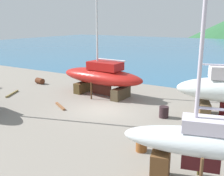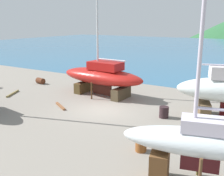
# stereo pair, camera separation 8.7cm
# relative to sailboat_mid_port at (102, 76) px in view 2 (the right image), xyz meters

# --- Properties ---
(ground_plane) EXTENTS (50.21, 50.21, 0.00)m
(ground_plane) POSITION_rel_sailboat_mid_port_xyz_m (2.19, -6.68, -1.74)
(ground_plane) COLOR gray
(sea_water) EXTENTS (144.11, 81.44, 0.01)m
(sea_water) POSITION_rel_sailboat_mid_port_xyz_m (2.19, 46.59, -1.74)
(sea_water) COLOR teal
(sea_water) RESTS_ON ground
(sailboat_mid_port) EXTENTS (8.16, 3.01, 13.71)m
(sailboat_mid_port) POSITION_rel_sailboat_mid_port_xyz_m (0.00, 0.00, 0.00)
(sailboat_mid_port) COLOR #4D3A1E
(sailboat_mid_port) RESTS_ON ground
(sailboat_large_starboard) EXTENTS (6.28, 3.08, 9.84)m
(sailboat_large_starboard) POSITION_rel_sailboat_mid_port_xyz_m (10.68, -9.19, 0.05)
(sailboat_large_starboard) COLOR brown
(sailboat_large_starboard) RESTS_ON ground
(worker) EXTENTS (0.44, 0.50, 1.72)m
(worker) POSITION_rel_sailboat_mid_port_xyz_m (8.63, 4.94, -0.85)
(worker) COLOR maroon
(worker) RESTS_ON ground
(barrel_tipped_right) EXTENTS (1.00, 0.73, 0.60)m
(barrel_tipped_right) POSITION_rel_sailboat_mid_port_xyz_m (-7.98, 0.34, -1.44)
(barrel_tipped_right) COLOR #552B19
(barrel_tipped_right) RESTS_ON ground
(barrel_rust_mid) EXTENTS (0.87, 0.87, 0.77)m
(barrel_rust_mid) POSITION_rel_sailboat_mid_port_xyz_m (6.68, -2.49, -1.35)
(barrel_rust_mid) COLOR #2F1F22
(barrel_rust_mid) RESTS_ON ground
(barrel_blue_faded) EXTENTS (0.79, 0.79, 0.89)m
(barrel_blue_faded) POSITION_rel_sailboat_mid_port_xyz_m (7.45, -7.66, -1.29)
(barrel_blue_faded) COLOR brown
(barrel_blue_faded) RESTS_ON ground
(timber_long_aft) EXTENTS (1.12, 2.06, 0.14)m
(timber_long_aft) POSITION_rel_sailboat_mid_port_xyz_m (-6.97, -3.97, -1.67)
(timber_long_aft) COLOR olive
(timber_long_aft) RESTS_ON ground
(timber_short_skew) EXTENTS (1.72, 1.10, 0.14)m
(timber_short_skew) POSITION_rel_sailboat_mid_port_xyz_m (-0.85, -4.45, -1.67)
(timber_short_skew) COLOR brown
(timber_short_skew) RESTS_ON ground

